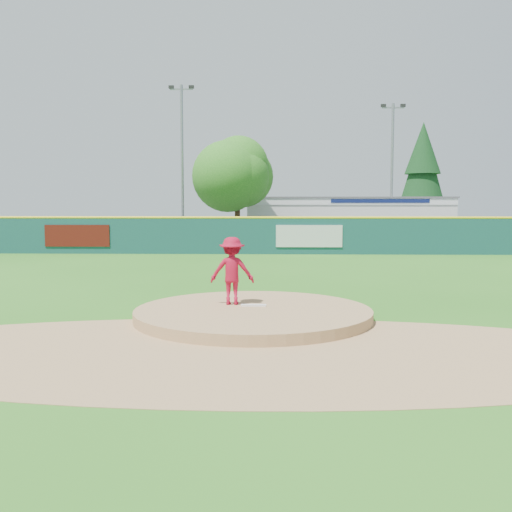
{
  "coord_description": "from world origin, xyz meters",
  "views": [
    {
      "loc": [
        0.5,
        -13.09,
        2.62
      ],
      "look_at": [
        0.0,
        2.0,
        1.3
      ],
      "focal_mm": 40.0,
      "sensor_mm": 36.0,
      "label": 1
    }
  ],
  "objects_px": {
    "playground_slide": "(40,237)",
    "conifer_tree": "(423,172)",
    "light_pole_right": "(392,166)",
    "van": "(252,234)",
    "deciduous_tree": "(237,177)",
    "pitcher": "(232,271)",
    "pool_building_grp": "(345,218)",
    "light_pole_left": "(182,157)"
  },
  "relations": [
    {
      "from": "pool_building_grp",
      "to": "conifer_tree",
      "type": "distance_m",
      "value": 8.95
    },
    {
      "from": "van",
      "to": "playground_slide",
      "type": "relative_size",
      "value": 2.17
    },
    {
      "from": "playground_slide",
      "to": "light_pole_left",
      "type": "height_order",
      "value": "light_pole_left"
    },
    {
      "from": "deciduous_tree",
      "to": "light_pole_right",
      "type": "relative_size",
      "value": 0.74
    },
    {
      "from": "playground_slide",
      "to": "conifer_tree",
      "type": "distance_m",
      "value": 30.89
    },
    {
      "from": "conifer_tree",
      "to": "light_pole_right",
      "type": "height_order",
      "value": "light_pole_right"
    },
    {
      "from": "van",
      "to": "conifer_tree",
      "type": "distance_m",
      "value": 18.09
    },
    {
      "from": "pool_building_grp",
      "to": "light_pole_right",
      "type": "distance_m",
      "value": 5.75
    },
    {
      "from": "conifer_tree",
      "to": "light_pole_right",
      "type": "relative_size",
      "value": 0.95
    },
    {
      "from": "light_pole_right",
      "to": "van",
      "type": "bearing_deg",
      "value": -161.47
    },
    {
      "from": "van",
      "to": "light_pole_right",
      "type": "bearing_deg",
      "value": -88.06
    },
    {
      "from": "playground_slide",
      "to": "light_pole_right",
      "type": "relative_size",
      "value": 0.24
    },
    {
      "from": "pitcher",
      "to": "pool_building_grp",
      "type": "bearing_deg",
      "value": -101.87
    },
    {
      "from": "pitcher",
      "to": "light_pole_left",
      "type": "xyz_separation_m",
      "value": [
        -5.47,
        26.44,
        4.99
      ]
    },
    {
      "from": "pool_building_grp",
      "to": "light_pole_left",
      "type": "distance_m",
      "value": 13.72
    },
    {
      "from": "light_pole_right",
      "to": "playground_slide",
      "type": "bearing_deg",
      "value": -165.3
    },
    {
      "from": "deciduous_tree",
      "to": "light_pole_right",
      "type": "height_order",
      "value": "light_pole_right"
    },
    {
      "from": "pool_building_grp",
      "to": "light_pole_left",
      "type": "height_order",
      "value": "light_pole_left"
    },
    {
      "from": "deciduous_tree",
      "to": "playground_slide",
      "type": "bearing_deg",
      "value": -170.17
    },
    {
      "from": "deciduous_tree",
      "to": "conifer_tree",
      "type": "distance_m",
      "value": 18.63
    },
    {
      "from": "pitcher",
      "to": "van",
      "type": "xyz_separation_m",
      "value": [
        -0.5,
        25.08,
        -0.31
      ]
    },
    {
      "from": "deciduous_tree",
      "to": "light_pole_right",
      "type": "distance_m",
      "value": 11.75
    },
    {
      "from": "playground_slide",
      "to": "light_pole_right",
      "type": "bearing_deg",
      "value": 14.7
    },
    {
      "from": "playground_slide",
      "to": "deciduous_tree",
      "type": "relative_size",
      "value": 0.33
    },
    {
      "from": "pitcher",
      "to": "deciduous_tree",
      "type": "bearing_deg",
      "value": -86.7
    },
    {
      "from": "deciduous_tree",
      "to": "light_pole_left",
      "type": "height_order",
      "value": "light_pole_left"
    },
    {
      "from": "van",
      "to": "pool_building_grp",
      "type": "xyz_separation_m",
      "value": [
        7.03,
        6.36,
        0.91
      ]
    },
    {
      "from": "deciduous_tree",
      "to": "light_pole_left",
      "type": "distance_m",
      "value": 4.72
    },
    {
      "from": "deciduous_tree",
      "to": "light_pole_left",
      "type": "bearing_deg",
      "value": 153.43
    },
    {
      "from": "pitcher",
      "to": "conifer_tree",
      "type": "relative_size",
      "value": 0.17
    },
    {
      "from": "pitcher",
      "to": "playground_slide",
      "type": "relative_size",
      "value": 0.67
    },
    {
      "from": "light_pole_right",
      "to": "conifer_tree",
      "type": "bearing_deg",
      "value": 60.26
    },
    {
      "from": "playground_slide",
      "to": "deciduous_tree",
      "type": "xyz_separation_m",
      "value": [
        12.52,
        2.17,
        3.87
      ]
    },
    {
      "from": "playground_slide",
      "to": "conifer_tree",
      "type": "bearing_deg",
      "value": 25.57
    },
    {
      "from": "van",
      "to": "light_pole_right",
      "type": "height_order",
      "value": "light_pole_right"
    },
    {
      "from": "conifer_tree",
      "to": "pitcher",
      "type": "bearing_deg",
      "value": -110.9
    },
    {
      "from": "van",
      "to": "conifer_tree",
      "type": "height_order",
      "value": "conifer_tree"
    },
    {
      "from": "playground_slide",
      "to": "deciduous_tree",
      "type": "distance_m",
      "value": 13.28
    },
    {
      "from": "pitcher",
      "to": "conifer_tree",
      "type": "height_order",
      "value": "conifer_tree"
    },
    {
      "from": "van",
      "to": "pool_building_grp",
      "type": "relative_size",
      "value": 0.35
    },
    {
      "from": "van",
      "to": "light_pole_right",
      "type": "relative_size",
      "value": 0.53
    },
    {
      "from": "conifer_tree",
      "to": "light_pole_left",
      "type": "distance_m",
      "value": 21.03
    }
  ]
}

